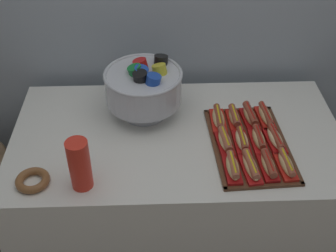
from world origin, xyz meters
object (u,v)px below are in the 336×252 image
at_px(hot_dog_3, 286,164).
at_px(cup_stack, 80,165).
at_px(hot_dog_1, 251,167).
at_px(hot_dog_8, 218,119).
at_px(buffet_table, 176,189).
at_px(hot_dog_2, 268,165).
at_px(punch_bowl, 144,86).
at_px(hot_dog_4, 225,141).
at_px(hot_dog_7, 275,139).
at_px(hot_dog_5, 242,141).
at_px(hot_dog_9, 234,117).
at_px(donut, 33,180).
at_px(serving_tray, 249,145).
at_px(hot_dog_10, 250,116).
at_px(hot_dog_11, 266,116).
at_px(hot_dog_6, 259,139).
at_px(hot_dog_0, 233,167).

xyz_separation_m(hot_dog_3, cup_stack, (-0.83, -0.05, 0.08)).
height_order(hot_dog_1, hot_dog_8, hot_dog_1).
height_order(buffet_table, hot_dog_2, hot_dog_2).
bearing_deg(punch_bowl, hot_dog_4, -36.92).
bearing_deg(buffet_table, hot_dog_7, -11.37).
xyz_separation_m(hot_dog_3, hot_dog_5, (-0.16, 0.16, -0.00)).
bearing_deg(hot_dog_9, donut, -157.58).
distance_m(hot_dog_3, hot_dog_8, 0.40).
distance_m(serving_tray, hot_dog_4, 0.12).
relative_size(hot_dog_10, donut, 1.25).
xyz_separation_m(buffet_table, hot_dog_1, (0.29, -0.26, 0.40)).
distance_m(hot_dog_2, hot_dog_11, 0.34).
xyz_separation_m(hot_dog_8, hot_dog_9, (0.07, 0.00, 0.00)).
distance_m(hot_dog_1, donut, 0.89).
height_order(buffet_table, hot_dog_6, hot_dog_6).
height_order(hot_dog_2, punch_bowl, punch_bowl).
bearing_deg(hot_dog_2, hot_dog_7, 68.54).
bearing_deg(serving_tray, hot_dog_8, 127.27).
xyz_separation_m(buffet_table, hot_dog_0, (0.21, -0.26, 0.41)).
bearing_deg(donut, hot_dog_6, 11.73).
height_order(buffet_table, cup_stack, cup_stack).
bearing_deg(hot_dog_5, hot_dog_10, 68.54).
distance_m(hot_dog_4, donut, 0.83).
bearing_deg(hot_dog_1, hot_dog_11, 68.54).
bearing_deg(hot_dog_9, hot_dog_7, -44.74).
distance_m(buffet_table, hot_dog_2, 0.60).
height_order(buffet_table, hot_dog_1, hot_dog_1).
distance_m(hot_dog_4, hot_dog_10, 0.22).
height_order(hot_dog_6, hot_dog_8, hot_dog_6).
bearing_deg(cup_stack, hot_dog_3, 3.68).
height_order(hot_dog_3, hot_dog_10, hot_dog_10).
bearing_deg(hot_dog_7, donut, -168.90).
distance_m(serving_tray, hot_dog_1, 0.17).
relative_size(cup_stack, donut, 1.62).
bearing_deg(hot_dog_10, hot_dog_2, -87.01).
distance_m(buffet_table, hot_dog_3, 0.65).
distance_m(hot_dog_0, hot_dog_4, 0.17).
xyz_separation_m(hot_dog_5, punch_bowl, (-0.43, 0.26, 0.12)).
distance_m(hot_dog_2, punch_bowl, 0.67).
height_order(hot_dog_4, hot_dog_11, hot_dog_4).
relative_size(buffet_table, hot_dog_3, 8.90).
height_order(hot_dog_2, donut, hot_dog_2).
bearing_deg(hot_dog_2, donut, -178.03).
relative_size(buffet_table, hot_dog_7, 8.41).
relative_size(hot_dog_0, donut, 1.19).
xyz_separation_m(hot_dog_5, hot_dog_10, (0.07, 0.17, 0.01)).
height_order(hot_dog_6, donut, hot_dog_6).
relative_size(hot_dog_0, punch_bowl, 0.45).
relative_size(buffet_table, hot_dog_9, 9.60).
bearing_deg(hot_dog_10, serving_tray, -99.82).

